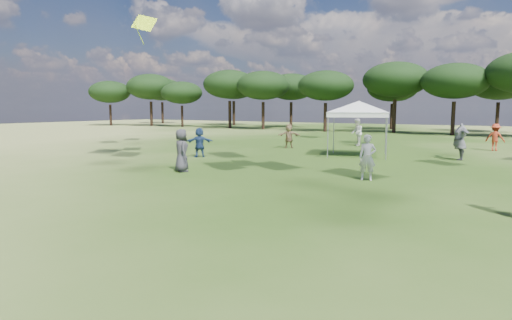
% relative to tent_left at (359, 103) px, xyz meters
% --- Properties ---
extents(tent_left, '(6.05, 6.05, 3.27)m').
position_rel_tent_left_xyz_m(tent_left, '(0.00, 0.00, 0.00)').
color(tent_left, gray).
rests_on(tent_left, ground).
extents(festival_crowd, '(29.31, 21.24, 1.88)m').
position_rel_tent_left_xyz_m(festival_crowd, '(5.60, 0.11, -1.99)').
color(festival_crowd, navy).
rests_on(festival_crowd, ground).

